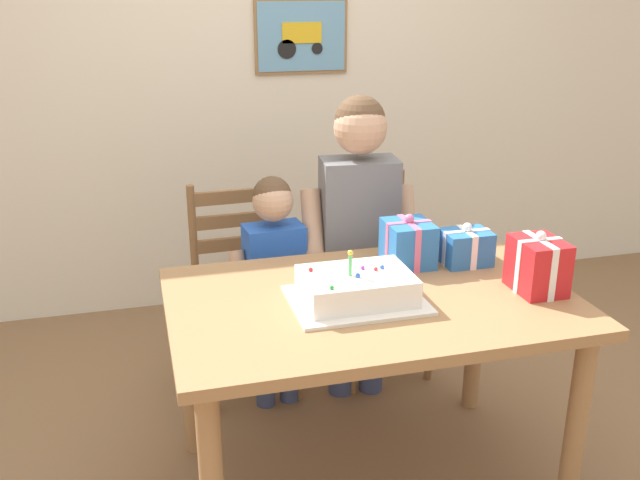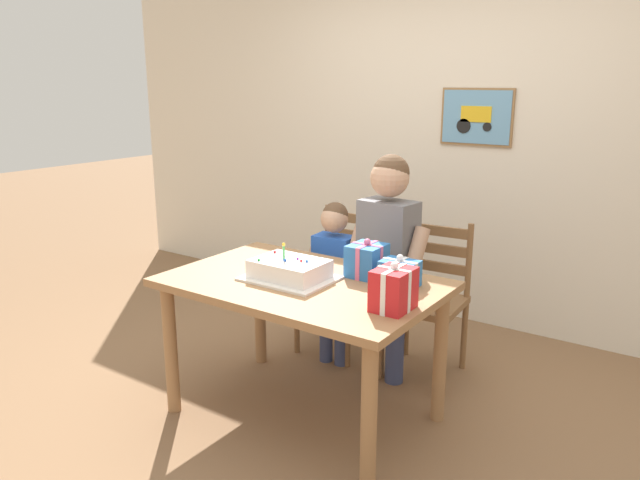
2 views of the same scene
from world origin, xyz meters
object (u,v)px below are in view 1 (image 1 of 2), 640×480
at_px(gift_box_beside_cake, 538,265).
at_px(chair_left, 243,287).
at_px(gift_box_corner_small, 466,247).
at_px(gift_box_red_large, 408,243).
at_px(chair_right, 374,274).
at_px(dining_table, 371,324).
at_px(birthday_cake, 356,288).
at_px(child_younger, 275,272).
at_px(child_older, 359,221).

height_order(gift_box_beside_cake, chair_left, gift_box_beside_cake).
bearing_deg(chair_left, gift_box_corner_small, -40.58).
height_order(gift_box_red_large, gift_box_beside_cake, gift_box_beside_cake).
relative_size(gift_box_beside_cake, chair_right, 0.24).
xyz_separation_m(dining_table, chair_right, (0.31, 0.84, -0.18)).
bearing_deg(chair_right, birthday_cake, -113.17).
xyz_separation_m(gift_box_red_large, gift_box_beside_cake, (0.34, -0.34, 0.01)).
bearing_deg(gift_box_red_large, chair_left, 132.19).
xyz_separation_m(gift_box_beside_cake, child_younger, (-0.77, 0.71, -0.22)).
xyz_separation_m(gift_box_corner_small, child_older, (-0.29, 0.41, -0.00)).
bearing_deg(birthday_cake, child_older, 71.36).
relative_size(dining_table, gift_box_red_large, 6.79).
relative_size(gift_box_corner_small, child_older, 0.14).
bearing_deg(gift_box_corner_small, chair_left, 139.42).
bearing_deg(gift_box_red_large, child_younger, 140.43).
xyz_separation_m(birthday_cake, gift_box_red_large, (0.29, 0.27, 0.03)).
distance_m(gift_box_beside_cake, child_older, 0.82).
relative_size(gift_box_red_large, gift_box_corner_small, 1.11).
height_order(birthday_cake, child_older, child_older).
relative_size(gift_box_corner_small, chair_left, 0.20).
relative_size(gift_box_red_large, gift_box_beside_cake, 0.91).
distance_m(gift_box_beside_cake, gift_box_corner_small, 0.32).
bearing_deg(dining_table, child_younger, 109.28).
bearing_deg(gift_box_corner_small, dining_table, -156.21).
xyz_separation_m(dining_table, child_younger, (-0.21, 0.61, -0.02)).
xyz_separation_m(gift_box_beside_cake, gift_box_corner_small, (-0.12, 0.29, -0.03)).
xyz_separation_m(dining_table, birthday_cake, (-0.06, -0.03, 0.15)).
height_order(gift_box_corner_small, chair_right, chair_right).
distance_m(dining_table, birthday_cake, 0.17).
bearing_deg(chair_left, gift_box_beside_cake, -47.03).
bearing_deg(gift_box_red_large, dining_table, -133.00).
xyz_separation_m(gift_box_beside_cake, chair_left, (-0.88, 0.94, -0.38)).
bearing_deg(chair_right, gift_box_red_large, -97.76).
relative_size(dining_table, child_older, 1.02).
xyz_separation_m(chair_left, chair_right, (0.62, -0.00, 0.00)).
bearing_deg(birthday_cake, chair_left, 106.07).
distance_m(dining_table, child_older, 0.65).
height_order(chair_left, child_younger, child_younger).
xyz_separation_m(gift_box_red_large, gift_box_corner_small, (0.21, -0.05, -0.02)).
xyz_separation_m(child_older, child_younger, (-0.36, 0.00, -0.19)).
height_order(gift_box_corner_small, child_younger, child_younger).
bearing_deg(gift_box_red_large, chair_right, 82.24).
bearing_deg(child_older, chair_left, 153.32).
bearing_deg(child_younger, gift_box_corner_small, -32.30).
height_order(birthday_cake, gift_box_red_large, gift_box_red_large).
distance_m(gift_box_corner_small, child_younger, 0.80).
xyz_separation_m(dining_table, child_older, (0.15, 0.61, 0.17)).
xyz_separation_m(chair_left, child_younger, (0.10, -0.23, 0.16)).
height_order(gift_box_red_large, chair_left, gift_box_red_large).
relative_size(chair_left, child_older, 0.69).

